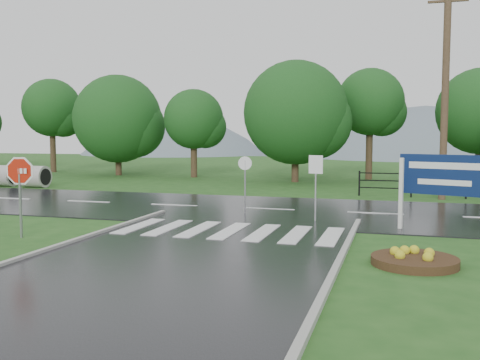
% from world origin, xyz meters
% --- Properties ---
extents(ground, '(120.00, 120.00, 0.00)m').
position_xyz_m(ground, '(0.00, 0.00, 0.00)').
color(ground, '#22501A').
rests_on(ground, ground).
extents(main_road, '(90.00, 8.00, 0.04)m').
position_xyz_m(main_road, '(0.00, 10.00, 0.00)').
color(main_road, black).
rests_on(main_road, ground).
extents(crosswalk, '(6.50, 2.80, 0.02)m').
position_xyz_m(crosswalk, '(0.00, 5.00, 0.06)').
color(crosswalk, silver).
rests_on(crosswalk, ground).
extents(fence_west, '(9.58, 0.08, 1.20)m').
position_xyz_m(fence_west, '(7.75, 16.00, 0.72)').
color(fence_west, black).
rests_on(fence_west, ground).
extents(hills, '(102.00, 48.00, 48.00)m').
position_xyz_m(hills, '(3.49, 65.00, -15.54)').
color(hills, slate).
rests_on(hills, ground).
extents(treeline, '(83.20, 5.20, 10.00)m').
position_xyz_m(treeline, '(1.00, 24.00, 0.00)').
color(treeline, '#144217').
rests_on(treeline, ground).
extents(culvert_pipes, '(5.50, 1.20, 1.20)m').
position_xyz_m(culvert_pipes, '(-16.61, 15.00, 0.60)').
color(culvert_pipes, '#9E9B93').
rests_on(culvert_pipes, ground).
extents(stop_sign, '(1.07, 0.23, 2.45)m').
position_xyz_m(stop_sign, '(-5.44, 2.56, 1.72)').
color(stop_sign, '#939399').
rests_on(stop_sign, ground).
extents(estate_billboard, '(2.58, 0.89, 2.33)m').
position_xyz_m(estate_billboard, '(6.10, 6.97, 1.60)').
color(estate_billboard, silver).
rests_on(estate_billboard, ground).
extents(flower_bed, '(1.92, 1.92, 0.38)m').
position_xyz_m(flower_bed, '(5.18, 2.38, 0.14)').
color(flower_bed, '#332111').
rests_on(flower_bed, ground).
extents(reg_sign_small, '(0.49, 0.14, 2.24)m').
position_xyz_m(reg_sign_small, '(2.15, 7.63, 1.58)').
color(reg_sign_small, '#939399').
rests_on(reg_sign_small, ground).
extents(reg_sign_round, '(0.48, 0.18, 2.13)m').
position_xyz_m(reg_sign_round, '(-0.58, 8.63, 1.36)').
color(reg_sign_round, '#939399').
rests_on(reg_sign_round, ground).
extents(utility_pole_east, '(1.69, 0.32, 9.49)m').
position_xyz_m(utility_pole_east, '(6.69, 15.50, 4.82)').
color(utility_pole_east, '#473523').
rests_on(utility_pole_east, ground).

